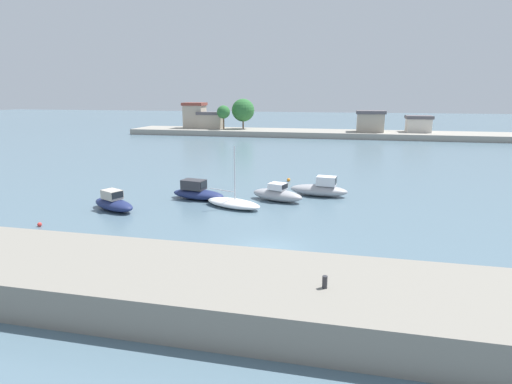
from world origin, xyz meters
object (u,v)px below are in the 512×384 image
moored_boat_4 (320,189)px  moored_boat_1 (197,192)px  moored_boat_0 (113,203)px  mooring_bollard (325,282)px  moored_boat_2 (233,203)px  mooring_buoy_0 (289,180)px  moored_boat_3 (277,194)px  mooring_buoy_1 (40,224)px

moored_boat_4 → moored_boat_1: bearing=-154.9°
moored_boat_0 → moored_boat_4: (16.73, 8.90, 0.06)m
moored_boat_1 → moored_boat_0: bearing=-128.2°
mooring_bollard → moored_boat_1: 23.32m
moored_boat_2 → moored_boat_4: (7.02, 5.92, 0.29)m
moored_boat_4 → mooring_buoy_0: bearing=129.3°
moored_boat_3 → mooring_bollard: bearing=-56.7°
mooring_bollard → moored_boat_3: 21.18m
moored_boat_1 → moored_boat_4: 11.75m
moored_boat_0 → mooring_buoy_0: (12.85, 14.86, -0.42)m
mooring_bollard → mooring_buoy_1: 23.40m
moored_boat_0 → moored_boat_1: (5.63, 5.08, 0.04)m
moored_boat_2 → mooring_buoy_1: moored_boat_2 is taller
moored_boat_0 → mooring_buoy_1: moored_boat_0 is taller
moored_boat_1 → moored_boat_4: (11.11, 3.82, 0.02)m
mooring_bollard → moored_boat_0: bearing=142.3°
moored_boat_3 → mooring_buoy_1: (-16.03, -11.35, -0.47)m
moored_boat_1 → mooring_buoy_1: moored_boat_1 is taller
moored_boat_0 → moored_boat_3: bearing=51.1°
mooring_buoy_0 → moored_boat_4: bearing=-56.9°
mooring_buoy_1 → moored_boat_2: bearing=33.0°
moored_boat_0 → moored_boat_2: bearing=43.1°
mooring_bollard → moored_boat_2: 19.47m
mooring_buoy_0 → mooring_buoy_1: (-15.82, -20.10, -0.03)m
moored_boat_2 → moored_boat_3: 4.58m
moored_boat_2 → mooring_buoy_1: bearing=-127.7°
mooring_bollard → moored_boat_0: size_ratio=0.10×
moored_boat_2 → moored_boat_0: bearing=-143.6°
mooring_bollard → mooring_buoy_0: bearing=101.0°
moored_boat_3 → mooring_buoy_1: 19.65m
mooring_buoy_1 → mooring_buoy_0: bearing=51.8°
moored_boat_1 → mooring_buoy_1: bearing=-120.1°
moored_boat_1 → mooring_buoy_1: size_ratio=17.12×
mooring_bollard → mooring_buoy_0: 29.77m
moored_boat_2 → mooring_bollard: bearing=-43.7°
mooring_bollard → moored_boat_0: mooring_bollard is taller
moored_boat_3 → moored_boat_0: bearing=-136.6°
moored_boat_2 → moored_boat_1: bearing=172.1°
moored_boat_0 → moored_boat_3: 14.41m
moored_boat_0 → mooring_buoy_0: size_ratio=13.26×
moored_boat_0 → mooring_buoy_1: bearing=-93.5°
moored_boat_1 → mooring_buoy_0: (7.22, 9.78, -0.47)m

